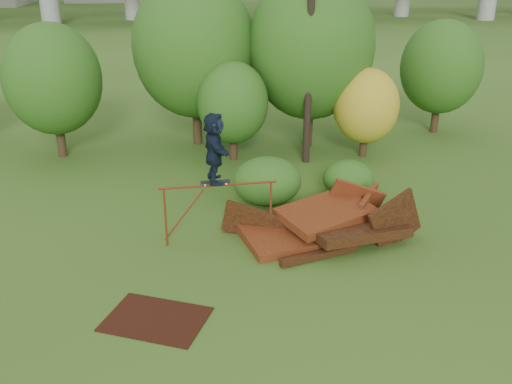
{
  "coord_description": "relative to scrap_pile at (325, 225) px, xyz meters",
  "views": [
    {
      "loc": [
        -2.52,
        -12.11,
        7.47
      ],
      "look_at": [
        -0.8,
        2.0,
        1.6
      ],
      "focal_mm": 40.0,
      "sensor_mm": 36.0,
      "label": 1
    }
  ],
  "objects": [
    {
      "name": "ground",
      "position": [
        -1.2,
        -2.17,
        -0.41
      ],
      "size": [
        240.0,
        240.0,
        0.0
      ],
      "primitive_type": "plane",
      "color": "#2D5116",
      "rests_on": "ground"
    },
    {
      "name": "skater",
      "position": [
        -3.07,
        0.14,
        2.39
      ],
      "size": [
        0.71,
        1.82,
        1.92
      ],
      "primitive_type": "imported",
      "rotation": [
        0.0,
        0.0,
        1.65
      ],
      "color": "black",
      "rests_on": "skateboard"
    },
    {
      "name": "scrap_pile",
      "position": [
        0.0,
        0.0,
        0.0
      ],
      "size": [
        5.71,
        3.14,
        1.96
      ],
      "color": "#501A0E",
      "rests_on": "ground"
    },
    {
      "name": "tree_3",
      "position": [
        1.3,
        8.63,
        3.74
      ],
      "size": [
        5.11,
        5.11,
        7.09
      ],
      "color": "black",
      "rests_on": "ground"
    },
    {
      "name": "tree_4",
      "position": [
        3.23,
        6.97,
        1.67
      ],
      "size": [
        2.58,
        2.58,
        3.56
      ],
      "color": "black",
      "rests_on": "ground"
    },
    {
      "name": "skateboard",
      "position": [
        -3.07,
        0.14,
        1.42
      ],
      "size": [
        0.81,
        0.26,
        0.08
      ],
      "rotation": [
        0.0,
        0.0,
        0.05
      ],
      "color": "black",
      "rests_on": "grind_rail"
    },
    {
      "name": "tree_1",
      "position": [
        -3.35,
        9.49,
        3.69
      ],
      "size": [
        5.02,
        5.02,
        6.99
      ],
      "color": "black",
      "rests_on": "ground"
    },
    {
      "name": "shrub_left",
      "position": [
        -1.27,
        2.73,
        0.36
      ],
      "size": [
        2.22,
        2.05,
        1.54
      ],
      "primitive_type": "ellipsoid",
      "color": "#294E15",
      "rests_on": "ground"
    },
    {
      "name": "tree_2",
      "position": [
        -2.0,
        7.21,
        1.89
      ],
      "size": [
        2.76,
        2.76,
        3.89
      ],
      "color": "black",
      "rests_on": "ground"
    },
    {
      "name": "shrub_right",
      "position": [
        1.51,
        3.01,
        0.21
      ],
      "size": [
        1.73,
        1.59,
        1.22
      ],
      "primitive_type": "ellipsoid",
      "color": "#294E15",
      "rests_on": "ground"
    },
    {
      "name": "tree_0",
      "position": [
        -8.84,
        8.43,
        2.71
      ],
      "size": [
        3.74,
        3.74,
        5.27
      ],
      "color": "black",
      "rests_on": "ground"
    },
    {
      "name": "utility_pole",
      "position": [
        0.81,
        6.59,
        5.11
      ],
      "size": [
        1.4,
        0.28,
        10.89
      ],
      "color": "black",
      "rests_on": "ground"
    },
    {
      "name": "flat_plate",
      "position": [
        -4.64,
        -3.45,
        -0.39
      ],
      "size": [
        2.62,
        2.3,
        0.03
      ],
      "primitive_type": "cube",
      "rotation": [
        0.0,
        0.0,
        -0.41
      ],
      "color": "black",
      "rests_on": "ground"
    },
    {
      "name": "grind_rail",
      "position": [
        -3.0,
        0.15,
        0.9
      ],
      "size": [
        3.24,
        0.22,
        1.76
      ],
      "color": "maroon",
      "rests_on": "ground"
    },
    {
      "name": "tree_5",
      "position": [
        7.5,
        9.93,
        2.56
      ],
      "size": [
        3.59,
        3.59,
        5.04
      ],
      "color": "black",
      "rests_on": "ground"
    }
  ]
}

